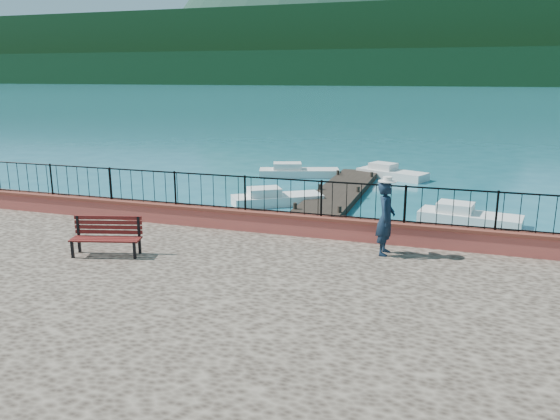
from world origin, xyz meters
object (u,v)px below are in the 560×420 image
Objects in this scene: boat_0 at (277,196)px; boat_4 at (392,171)px; park_bench at (107,244)px; boat_1 at (470,214)px; boat_3 at (299,170)px; person at (386,218)px.

boat_0 is 8.82m from boat_4.
park_bench is at bearing -126.43° from boat_0.
boat_3 is at bearing 149.44° from boat_1.
park_bench is 17.92m from boat_3.
boat_0 is at bearing 71.32° from park_bench.
person is (6.43, 2.19, 0.62)m from park_bench.
boat_0 and boat_4 have the same top height.
boat_0 is at bearing -176.05° from boat_1.
boat_3 is at bearing 65.12° from boat_0.
person is at bearing 3.55° from park_bench.
person is 10.80m from boat_0.
person is 0.42× the size of boat_3.
park_bench is at bearing 110.85° from person.
boat_3 is at bearing -143.46° from boat_4.
boat_3 is (-0.29, 17.89, -1.08)m from park_bench.
boat_4 is (4.94, 1.15, 0.00)m from boat_3.
boat_4 is at bearing 30.16° from boat_0.
boat_1 and boat_4 have the same top height.
park_bench is 19.62m from boat_4.
boat_4 is (-3.93, 8.68, 0.00)m from boat_1.
park_bench is 13.50m from boat_1.
park_bench reaches higher than boat_4.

